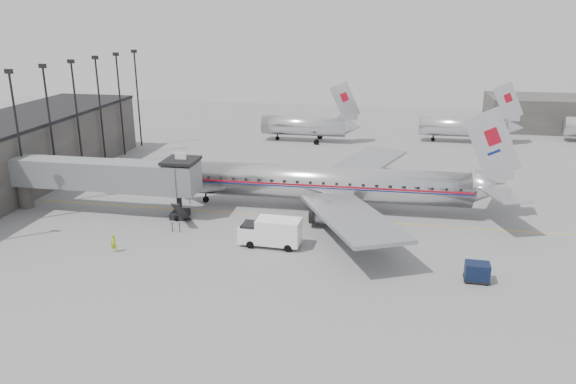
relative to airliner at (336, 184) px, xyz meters
name	(u,v)px	position (x,y,z in m)	size (l,w,h in m)	color
ground	(257,236)	(-6.76, -9.01, -3.02)	(160.00, 160.00, 0.00)	slate
terminal	(7,156)	(-40.76, 0.99, 0.98)	(12.00, 46.00, 8.00)	#3C3936
hangar	(573,114)	(38.24, 50.99, -0.02)	(30.00, 12.00, 6.00)	#3C3936
apron_line	(297,217)	(-3.76, -3.01, -3.02)	(0.15, 60.00, 0.01)	gold
jet_bridge	(113,176)	(-23.42, -5.34, 1.16)	(21.00, 6.20, 7.10)	#575A5C
floodlight_masts	(64,118)	(-34.26, 3.99, 5.34)	(0.90, 42.25, 15.25)	black
distant_aircraft_near	(305,125)	(-8.55, 32.99, -0.29)	(16.39, 3.20, 10.26)	silver
distant_aircraft_mid	(463,126)	(17.45, 36.99, -0.29)	(16.39, 3.20, 10.26)	silver
airliner	(336,184)	(0.00, 0.00, 0.00)	(37.97, 35.20, 12.01)	silver
service_van	(271,232)	(-4.91, -11.01, -1.60)	(5.84, 2.50, 2.70)	white
baggage_cart_navy	(477,272)	(13.17, -15.03, -2.17)	(2.09, 1.62, 1.60)	black
baggage_cart_white	(358,227)	(2.97, -7.01, -2.16)	(2.47, 2.16, 1.62)	silver
ramp_worker	(114,244)	(-18.76, -15.01, -2.20)	(0.60, 0.39, 1.65)	#97B915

